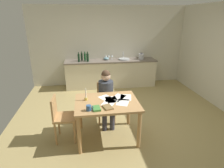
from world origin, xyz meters
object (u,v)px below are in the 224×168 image
at_px(bottle_oil, 79,58).
at_px(wine_glass_back_left, 106,56).
at_px(dining_table, 107,107).
at_px(wine_glass_near_sink, 112,56).
at_px(person_seated, 106,94).
at_px(book_cookery, 96,108).
at_px(chair_side_empty, 62,116).
at_px(mixing_bowl, 106,59).
at_px(chair_at_table, 106,100).
at_px(book_magazine, 108,107).
at_px(candlestick, 86,97).
at_px(bottle_sauce, 88,57).
at_px(wine_glass_by_kettle, 109,56).
at_px(coffee_mug, 89,108).
at_px(stovetop_kettle, 141,56).
at_px(bottle_vinegar, 82,57).
at_px(bottle_wine_red, 85,57).
at_px(sink_unit, 124,59).

distance_m(bottle_oil, wine_glass_back_left, 0.92).
relative_size(dining_table, wine_glass_near_sink, 7.55).
distance_m(person_seated, book_cookery, 0.87).
xyz_separation_m(dining_table, chair_side_empty, (-0.84, 0.05, -0.15)).
bearing_deg(book_cookery, mixing_bowl, 74.19).
distance_m(dining_table, mixing_bowl, 2.94).
xyz_separation_m(chair_at_table, book_magazine, (-0.07, -0.95, 0.30)).
xyz_separation_m(candlestick, bottle_sauce, (0.10, 2.63, 0.20)).
xyz_separation_m(chair_side_empty, wine_glass_back_left, (1.18, 2.95, 0.51)).
height_order(chair_at_table, wine_glass_by_kettle, wine_glass_by_kettle).
bearing_deg(dining_table, coffee_mug, -138.55).
height_order(person_seated, book_cookery, person_seated).
bearing_deg(wine_glass_near_sink, wine_glass_by_kettle, 180.00).
distance_m(dining_table, book_magazine, 0.28).
bearing_deg(book_cookery, coffee_mug, -175.21).
distance_m(candlestick, wine_glass_back_left, 2.97).
xyz_separation_m(chair_at_table, mixing_bowl, (0.28, 2.21, 0.46)).
relative_size(book_magazine, stovetop_kettle, 0.92).
bearing_deg(wine_glass_by_kettle, book_cookery, -101.09).
bearing_deg(bottle_vinegar, dining_table, -81.06).
bearing_deg(dining_table, candlestick, 162.21).
distance_m(bottle_vinegar, bottle_wine_red, 0.11).
distance_m(chair_side_empty, mixing_bowl, 3.12).
bearing_deg(person_seated, coffee_mug, -114.80).
xyz_separation_m(bottle_oil, bottle_vinegar, (0.09, 0.16, -0.00)).
relative_size(chair_at_table, bottle_oil, 2.89).
bearing_deg(wine_glass_back_left, wine_glass_near_sink, 0.00).
distance_m(person_seated, bottle_vinegar, 2.45).
bearing_deg(coffee_mug, chair_at_table, 68.53).
height_order(book_magazine, bottle_wine_red, bottle_wine_red).
relative_size(chair_at_table, wine_glass_back_left, 5.61).
xyz_separation_m(coffee_mug, bottle_wine_red, (-0.02, 3.20, 0.21)).
height_order(person_seated, bottle_sauce, bottle_sauce).
bearing_deg(candlestick, person_seated, 44.83).
distance_m(bottle_vinegar, wine_glass_back_left, 0.80).
relative_size(book_magazine, bottle_vinegar, 0.70).
distance_m(candlestick, wine_glass_near_sink, 3.02).
bearing_deg(wine_glass_by_kettle, stovetop_kettle, -7.89).
distance_m(sink_unit, bottle_wine_red, 1.28).
relative_size(dining_table, stovetop_kettle, 5.29).
distance_m(stovetop_kettle, wine_glass_back_left, 1.19).
height_order(dining_table, bottle_wine_red, bottle_wine_red).
bearing_deg(person_seated, bottle_oil, 105.36).
relative_size(sink_unit, wine_glass_back_left, 2.34).
relative_size(wine_glass_near_sink, wine_glass_by_kettle, 1.00).
distance_m(chair_side_empty, bottle_oil, 2.78).
height_order(bottle_oil, wine_glass_by_kettle, bottle_oil).
bearing_deg(candlestick, bottle_vinegar, 91.67).
xyz_separation_m(bottle_sauce, wine_glass_near_sink, (0.81, 0.25, -0.02)).
xyz_separation_m(bottle_oil, mixing_bowl, (0.88, 0.15, -0.09)).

